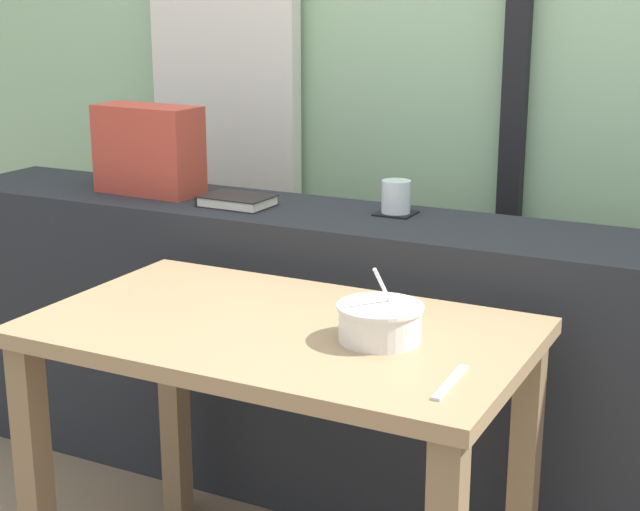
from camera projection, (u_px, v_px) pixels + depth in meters
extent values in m
cube|color=silver|center=(224.00, 39.00, 3.27)|extent=(0.56, 0.06, 2.50)
cube|color=black|center=(518.00, 28.00, 2.84)|extent=(0.07, 0.05, 2.60)
cube|color=#23262B|center=(383.00, 365.00, 2.65)|extent=(2.80, 0.39, 0.82)
cube|color=#826849|center=(35.00, 486.00, 2.14)|extent=(0.06, 0.06, 0.68)
cube|color=#826849|center=(174.00, 400.00, 2.60)|extent=(0.06, 0.06, 0.68)
cube|color=#826849|center=(524.00, 478.00, 2.18)|extent=(0.06, 0.06, 0.68)
cube|color=#997A56|center=(280.00, 332.00, 2.07)|extent=(1.06, 0.63, 0.03)
cube|color=black|center=(396.00, 213.00, 2.60)|extent=(0.10, 0.10, 0.00)
cylinder|color=white|center=(397.00, 197.00, 2.59)|extent=(0.08, 0.08, 0.09)
cylinder|color=gold|center=(397.00, 199.00, 2.59)|extent=(0.07, 0.07, 0.07)
cube|color=black|center=(238.00, 206.00, 2.70)|extent=(0.20, 0.14, 0.00)
cube|color=silver|center=(237.00, 201.00, 2.70)|extent=(0.19, 0.14, 0.02)
cube|color=black|center=(237.00, 196.00, 2.70)|extent=(0.20, 0.14, 0.00)
cube|color=black|center=(209.00, 198.00, 2.74)|extent=(0.01, 0.14, 0.03)
cube|color=#B74233|center=(149.00, 150.00, 2.85)|extent=(0.33, 0.16, 0.26)
cylinder|color=silver|center=(380.00, 323.00, 1.96)|extent=(0.17, 0.17, 0.08)
cylinder|color=silver|center=(380.00, 307.00, 1.95)|extent=(0.18, 0.18, 0.01)
cylinder|color=#9E5B33|center=(380.00, 328.00, 1.96)|extent=(0.15, 0.15, 0.04)
cylinder|color=silver|center=(388.00, 297.00, 1.96)|extent=(0.03, 0.10, 0.14)
ellipsoid|color=silver|center=(391.00, 316.00, 1.99)|extent=(0.03, 0.05, 0.01)
cube|color=silver|center=(450.00, 382.00, 1.75)|extent=(0.02, 0.17, 0.01)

